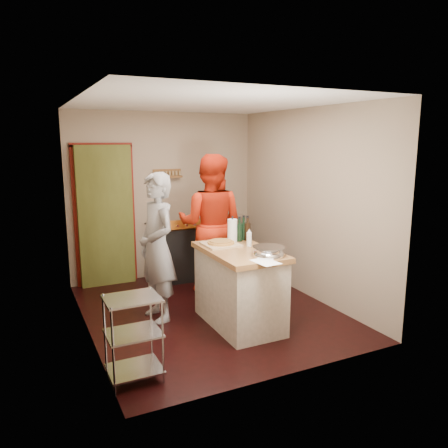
% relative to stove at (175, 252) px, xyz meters
% --- Properties ---
extents(floor, '(3.50, 3.50, 0.00)m').
position_rel_stove_xyz_m(floor, '(-0.05, -1.42, -0.45)').
color(floor, black).
rests_on(floor, ground).
extents(back_wall, '(3.00, 0.44, 2.60)m').
position_rel_stove_xyz_m(back_wall, '(-0.69, 0.36, 0.68)').
color(back_wall, gray).
rests_on(back_wall, ground).
extents(left_wall, '(0.04, 3.50, 2.60)m').
position_rel_stove_xyz_m(left_wall, '(-1.55, -1.42, 0.85)').
color(left_wall, gray).
rests_on(left_wall, ground).
extents(right_wall, '(0.04, 3.50, 2.60)m').
position_rel_stove_xyz_m(right_wall, '(1.45, -1.42, 0.85)').
color(right_wall, gray).
rests_on(right_wall, ground).
extents(ceiling, '(3.00, 3.50, 0.02)m').
position_rel_stove_xyz_m(ceiling, '(-0.05, -1.42, 2.16)').
color(ceiling, white).
rests_on(ceiling, back_wall).
extents(stove, '(0.60, 0.63, 1.00)m').
position_rel_stove_xyz_m(stove, '(0.00, 0.00, 0.00)').
color(stove, black).
rests_on(stove, ground).
extents(wire_shelving, '(0.48, 0.40, 0.80)m').
position_rel_stove_xyz_m(wire_shelving, '(-1.33, -2.62, -0.01)').
color(wire_shelving, silver).
rests_on(wire_shelving, ground).
extents(island, '(0.72, 1.37, 1.23)m').
position_rel_stove_xyz_m(island, '(0.11, -1.96, 0.04)').
color(island, beige).
rests_on(island, ground).
extents(person_stripe, '(0.51, 0.71, 1.80)m').
position_rel_stove_xyz_m(person_stripe, '(-0.70, -1.36, 0.45)').
color(person_stripe, '#A0A0A5').
rests_on(person_stripe, ground).
extents(person_red, '(1.22, 1.17, 1.98)m').
position_rel_stove_xyz_m(person_red, '(0.28, -0.74, 0.54)').
color(person_red, red).
rests_on(person_red, ground).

